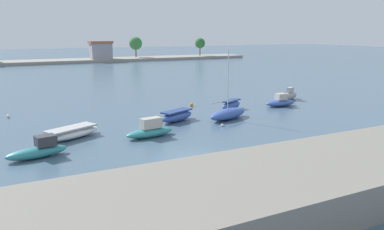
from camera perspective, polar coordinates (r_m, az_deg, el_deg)
name	(u,v)px	position (r m, az deg, el deg)	size (l,w,h in m)	color
ground_plane	(191,157)	(27.22, -0.21, -6.18)	(400.00, 400.00, 0.00)	#476075
seawall_embankment	(271,188)	(19.93, 11.59, -10.55)	(74.56, 7.59, 1.90)	gray
moored_boat_0	(39,150)	(28.95, -21.70, -4.84)	(4.35, 2.04, 1.49)	teal
moored_boat_1	(71,133)	(33.27, -17.38, -2.56)	(5.55, 3.94, 0.92)	white
moored_boat_2	(150,130)	(32.34, -6.21, -2.27)	(4.42, 2.01, 1.60)	teal
moored_boat_3	(177,116)	(37.86, -2.27, -0.14)	(4.49, 3.05, 1.08)	#3856A8
moored_boat_4	(228,114)	(38.84, 5.32, 0.19)	(5.46, 3.42, 6.87)	#3856A8
moored_boat_5	(231,105)	(43.70, 5.80, 1.48)	(3.55, 2.47, 1.11)	#3856A8
moored_boat_6	(280,102)	(46.63, 12.89, 1.89)	(3.91, 1.79, 1.52)	#3856A8
moored_boat_7	(290,95)	(51.49, 14.29, 2.86)	(3.36, 2.14, 1.63)	#9E9EA3
mooring_buoy_0	(222,125)	(35.84, 4.48, -1.51)	(0.26, 0.26, 0.26)	white
mooring_buoy_1	(192,105)	(45.40, -0.07, 1.53)	(0.43, 0.43, 0.43)	orange
mooring_buoy_2	(284,94)	(55.44, 13.39, 3.10)	(0.36, 0.36, 0.36)	red
mooring_buoy_3	(8,116)	(43.61, -25.50, -0.16)	(0.34, 0.34, 0.34)	white
distant_shoreline	(12,57)	(115.83, -25.03, 7.73)	(128.65, 10.99, 7.98)	gray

